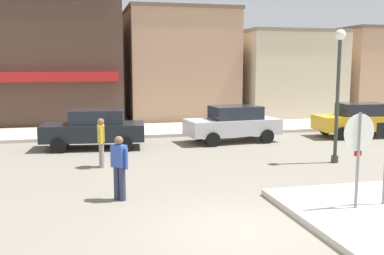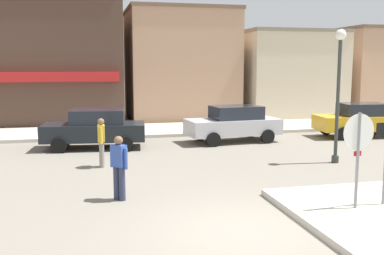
# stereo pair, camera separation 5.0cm
# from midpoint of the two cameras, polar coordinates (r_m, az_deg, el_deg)

# --- Properties ---
(ground_plane) EXTENTS (160.00, 160.00, 0.00)m
(ground_plane) POSITION_cam_midpoint_polar(r_m,az_deg,el_deg) (9.38, 6.86, -12.93)
(ground_plane) COLOR gray
(kerb_far) EXTENTS (80.00, 4.00, 0.15)m
(kerb_far) POSITION_cam_midpoint_polar(r_m,az_deg,el_deg) (22.53, -5.35, -0.33)
(kerb_far) COLOR beige
(kerb_far) RESTS_ON ground
(stop_sign) EXTENTS (0.82, 0.12, 2.30)m
(stop_sign) POSITION_cam_midpoint_polar(r_m,az_deg,el_deg) (10.56, 20.46, -2.45)
(stop_sign) COLOR gray
(stop_sign) RESTS_ON ground
(lamp_post) EXTENTS (0.36, 0.36, 4.54)m
(lamp_post) POSITION_cam_midpoint_polar(r_m,az_deg,el_deg) (15.86, 18.24, 6.25)
(lamp_post) COLOR #333833
(lamp_post) RESTS_ON ground
(parked_car_nearest) EXTENTS (4.16, 2.21, 1.56)m
(parked_car_nearest) POSITION_cam_midpoint_polar(r_m,az_deg,el_deg) (18.31, -12.14, -0.09)
(parked_car_nearest) COLOR black
(parked_car_nearest) RESTS_ON ground
(parked_car_second) EXTENTS (4.14, 2.16, 1.56)m
(parked_car_second) POSITION_cam_midpoint_polar(r_m,az_deg,el_deg) (19.50, 5.38, 0.54)
(parked_car_second) COLOR #B7B7BC
(parked_car_second) RESTS_ON ground
(parked_car_third) EXTENTS (4.13, 2.14, 1.56)m
(parked_car_third) POSITION_cam_midpoint_polar(r_m,az_deg,el_deg) (22.17, 20.70, 0.96)
(parked_car_third) COLOR gold
(parked_car_third) RESTS_ON ground
(pedestrian_crossing_near) EXTENTS (0.44, 0.46, 1.61)m
(pedestrian_crossing_near) POSITION_cam_midpoint_polar(r_m,az_deg,el_deg) (11.23, -9.13, -4.82)
(pedestrian_crossing_near) COLOR #2D334C
(pedestrian_crossing_near) RESTS_ON ground
(pedestrian_crossing_far) EXTENTS (0.24, 0.55, 1.61)m
(pedestrian_crossing_far) POSITION_cam_midpoint_polar(r_m,az_deg,el_deg) (14.91, -11.34, -1.68)
(pedestrian_crossing_far) COLOR gray
(pedestrian_crossing_far) RESTS_ON ground
(building_corner_shop) EXTENTS (11.49, 7.83, 7.97)m
(building_corner_shop) POSITION_cam_midpoint_polar(r_m,az_deg,el_deg) (27.98, -20.84, 8.85)
(building_corner_shop) COLOR #473328
(building_corner_shop) RESTS_ON ground
(building_storefront_left_near) EXTENTS (6.43, 5.78, 6.62)m
(building_storefront_left_near) POSITION_cam_midpoint_polar(r_m,az_deg,el_deg) (27.86, -1.52, 7.99)
(building_storefront_left_near) COLOR tan
(building_storefront_left_near) RESTS_ON ground
(building_storefront_left_mid) EXTENTS (6.15, 7.01, 5.40)m
(building_storefront_left_mid) POSITION_cam_midpoint_polar(r_m,az_deg,el_deg) (30.05, 11.24, 6.67)
(building_storefront_left_mid) COLOR beige
(building_storefront_left_mid) RESTS_ON ground
(building_storefront_right_near) EXTENTS (5.55, 7.77, 5.73)m
(building_storefront_right_near) POSITION_cam_midpoint_polar(r_m,az_deg,el_deg) (34.32, 21.00, 6.73)
(building_storefront_right_near) COLOR tan
(building_storefront_right_near) RESTS_ON ground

